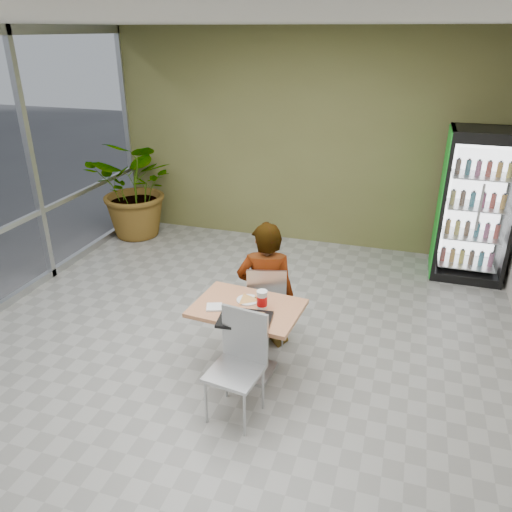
{
  "coord_description": "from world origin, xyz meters",
  "views": [
    {
      "loc": [
        1.58,
        -3.92,
        3.15
      ],
      "look_at": [
        0.17,
        0.56,
        1.0
      ],
      "focal_mm": 35.0,
      "sensor_mm": 36.0,
      "label": 1
    }
  ],
  "objects_px": {
    "seated_woman": "(266,296)",
    "potted_plant": "(138,188)",
    "cafeteria_tray": "(245,319)",
    "chair_near": "(240,356)",
    "chair_far": "(267,299)",
    "beverage_fridge": "(476,206)",
    "soda_cup": "(262,300)",
    "dining_table": "(247,325)"
  },
  "relations": [
    {
      "from": "soda_cup",
      "to": "beverage_fridge",
      "type": "xyz_separation_m",
      "value": [
        2.07,
        2.96,
        0.17
      ]
    },
    {
      "from": "chair_far",
      "to": "beverage_fridge",
      "type": "xyz_separation_m",
      "value": [
        2.17,
        2.42,
        0.47
      ]
    },
    {
      "from": "beverage_fridge",
      "to": "chair_far",
      "type": "bearing_deg",
      "value": -132.03
    },
    {
      "from": "potted_plant",
      "to": "seated_woman",
      "type": "bearing_deg",
      "value": -39.57
    },
    {
      "from": "dining_table",
      "to": "seated_woman",
      "type": "bearing_deg",
      "value": 88.92
    },
    {
      "from": "dining_table",
      "to": "seated_woman",
      "type": "height_order",
      "value": "seated_woman"
    },
    {
      "from": "soda_cup",
      "to": "beverage_fridge",
      "type": "bearing_deg",
      "value": 55.07
    },
    {
      "from": "chair_far",
      "to": "potted_plant",
      "type": "xyz_separation_m",
      "value": [
        -2.86,
        2.39,
        0.28
      ]
    },
    {
      "from": "potted_plant",
      "to": "chair_far",
      "type": "bearing_deg",
      "value": -39.86
    },
    {
      "from": "cafeteria_tray",
      "to": "potted_plant",
      "type": "distance_m",
      "value": 4.29
    },
    {
      "from": "seated_woman",
      "to": "potted_plant",
      "type": "distance_m",
      "value": 3.68
    },
    {
      "from": "potted_plant",
      "to": "soda_cup",
      "type": "bearing_deg",
      "value": -44.57
    },
    {
      "from": "cafeteria_tray",
      "to": "beverage_fridge",
      "type": "height_order",
      "value": "beverage_fridge"
    },
    {
      "from": "chair_far",
      "to": "soda_cup",
      "type": "relative_size",
      "value": 5.07
    },
    {
      "from": "soda_cup",
      "to": "seated_woman",
      "type": "bearing_deg",
      "value": 102.84
    },
    {
      "from": "chair_far",
      "to": "soda_cup",
      "type": "distance_m",
      "value": 0.62
    },
    {
      "from": "dining_table",
      "to": "chair_near",
      "type": "xyz_separation_m",
      "value": [
        0.11,
        -0.53,
        0.04
      ]
    },
    {
      "from": "cafeteria_tray",
      "to": "potted_plant",
      "type": "xyz_separation_m",
      "value": [
        -2.88,
        3.18,
        0.05
      ]
    },
    {
      "from": "seated_woman",
      "to": "cafeteria_tray",
      "type": "relative_size",
      "value": 3.59
    },
    {
      "from": "cafeteria_tray",
      "to": "beverage_fridge",
      "type": "bearing_deg",
      "value": 56.28
    },
    {
      "from": "chair_far",
      "to": "cafeteria_tray",
      "type": "xyz_separation_m",
      "value": [
        0.03,
        -0.8,
        0.22
      ]
    },
    {
      "from": "chair_near",
      "to": "cafeteria_tray",
      "type": "xyz_separation_m",
      "value": [
        -0.05,
        0.28,
        0.19
      ]
    },
    {
      "from": "chair_near",
      "to": "potted_plant",
      "type": "xyz_separation_m",
      "value": [
        -2.93,
        3.47,
        0.24
      ]
    },
    {
      "from": "dining_table",
      "to": "soda_cup",
      "type": "distance_m",
      "value": 0.33
    },
    {
      "from": "potted_plant",
      "to": "chair_near",
      "type": "bearing_deg",
      "value": -49.8
    },
    {
      "from": "chair_far",
      "to": "soda_cup",
      "type": "bearing_deg",
      "value": 86.97
    },
    {
      "from": "dining_table",
      "to": "seated_woman",
      "type": "xyz_separation_m",
      "value": [
        0.01,
        0.59,
        0.01
      ]
    },
    {
      "from": "dining_table",
      "to": "chair_near",
      "type": "bearing_deg",
      "value": -78.59
    },
    {
      "from": "seated_woman",
      "to": "cafeteria_tray",
      "type": "bearing_deg",
      "value": 78.94
    },
    {
      "from": "chair_near",
      "to": "soda_cup",
      "type": "xyz_separation_m",
      "value": [
        0.04,
        0.55,
        0.26
      ]
    },
    {
      "from": "chair_near",
      "to": "cafeteria_tray",
      "type": "distance_m",
      "value": 0.34
    },
    {
      "from": "soda_cup",
      "to": "potted_plant",
      "type": "xyz_separation_m",
      "value": [
        -2.96,
        2.92,
        -0.02
      ]
    },
    {
      "from": "chair_near",
      "to": "potted_plant",
      "type": "bearing_deg",
      "value": 138.19
    },
    {
      "from": "dining_table",
      "to": "potted_plant",
      "type": "height_order",
      "value": "potted_plant"
    },
    {
      "from": "beverage_fridge",
      "to": "seated_woman",
      "type": "bearing_deg",
      "value": -132.87
    },
    {
      "from": "dining_table",
      "to": "chair_near",
      "type": "relative_size",
      "value": 1.09
    },
    {
      "from": "beverage_fridge",
      "to": "potted_plant",
      "type": "distance_m",
      "value": 5.03
    },
    {
      "from": "soda_cup",
      "to": "cafeteria_tray",
      "type": "xyz_separation_m",
      "value": [
        -0.08,
        -0.26,
        -0.07
      ]
    },
    {
      "from": "chair_near",
      "to": "soda_cup",
      "type": "distance_m",
      "value": 0.61
    },
    {
      "from": "chair_near",
      "to": "soda_cup",
      "type": "height_order",
      "value": "chair_near"
    },
    {
      "from": "chair_far",
      "to": "beverage_fridge",
      "type": "bearing_deg",
      "value": -146.32
    },
    {
      "from": "dining_table",
      "to": "potted_plant",
      "type": "relative_size",
      "value": 0.65
    }
  ]
}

